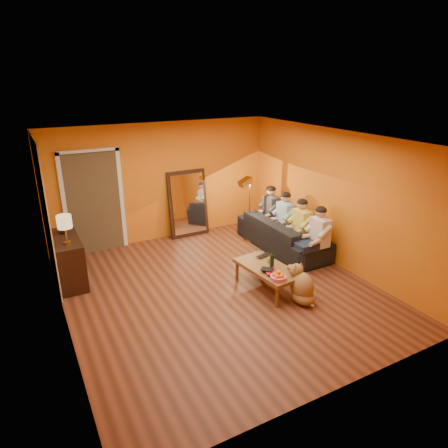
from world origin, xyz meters
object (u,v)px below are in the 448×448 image
person_mid_right (285,219)px  laptop (265,256)px  coffee_table (267,278)px  person_far_left (319,237)px  person_mid_left (301,228)px  dog (302,284)px  wine_bottle (272,259)px  floor_lamp (249,210)px  vase (62,228)px  tumbler (270,260)px  table_lamp (65,230)px  sofa (282,234)px  sideboard (68,260)px  mirror_frame (188,204)px  person_far_right (271,212)px

person_mid_right → laptop: person_mid_right is taller
coffee_table → person_far_left: person_far_left is taller
person_mid_left → dog: bearing=-127.4°
person_mid_right → wine_bottle: person_mid_right is taller
floor_lamp → vase: size_ratio=7.92×
tumbler → laptop: (0.06, 0.23, -0.03)m
table_lamp → laptop: (3.17, -1.25, -0.67)m
floor_lamp → dog: (-0.59, -2.62, -0.39)m
sofa → tumbler: 1.63m
floor_lamp → person_far_left: 1.79m
sofa → person_mid_right: 0.32m
sideboard → table_lamp: (0.00, -0.30, 0.68)m
laptop → vase: bearing=136.1°
coffee_table → person_mid_left: size_ratio=1.00×
sideboard → floor_lamp: (3.84, 0.10, 0.29)m
mirror_frame → table_lamp: 3.13m
mirror_frame → sofa: mirror_frame is taller
mirror_frame → person_mid_right: 2.24m
mirror_frame → sofa: bearing=-49.3°
person_mid_left → person_far_right: same height
tumbler → dog: bearing=-79.3°
person_mid_right → tumbler: bearing=-134.7°
sofa → person_mid_right: size_ratio=1.88×
floor_lamp → dog: floor_lamp is taller
wine_bottle → person_far_left: bearing=14.4°
sofa → mirror_frame: bearing=40.7°
vase → person_far_right: bearing=-2.7°
person_far_left → person_far_right: bearing=90.0°
sofa → laptop: size_ratio=7.78×
person_mid_right → vase: person_mid_right is taller
sideboard → floor_lamp: 3.85m
tumbler → vase: 3.75m
floor_lamp → person_mid_left: floor_lamp is taller
person_far_left → coffee_table: bearing=-168.1°
floor_lamp → vase: bearing=170.0°
person_mid_left → tumbler: size_ratio=13.03×
sofa → sideboard: bearing=81.9°
person_far_right → wine_bottle: size_ratio=3.94×
person_far_left → person_far_right: same height
sideboard → person_mid_left: 4.50m
sofa → dog: size_ratio=3.46×
coffee_table → floor_lamp: floor_lamp is taller
person_far_right → vase: person_far_right is taller
person_far_left → person_mid_right: 1.10m
person_mid_right → person_far_right: 0.55m
person_far_right → laptop: bearing=-127.0°
mirror_frame → person_mid_right: (1.58, -1.59, -0.15)m
sofa → floor_lamp: (-0.40, 0.71, 0.38)m
table_lamp → floor_lamp: floor_lamp is taller
table_lamp → coffee_table: table_lamp is taller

